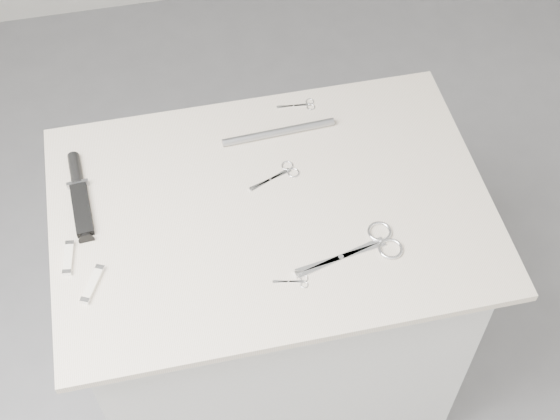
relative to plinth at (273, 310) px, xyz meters
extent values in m
cube|color=gray|center=(0.00, 0.00, -0.46)|extent=(4.00, 4.00, 0.01)
cube|color=silver|center=(0.00, 0.00, 0.00)|extent=(0.90, 0.60, 0.90)
cube|color=beige|center=(0.00, 0.00, 0.46)|extent=(1.00, 0.70, 0.02)
cube|color=silver|center=(0.12, -0.17, 0.47)|extent=(0.21, 0.08, 0.00)
cylinder|color=silver|center=(0.12, -0.17, 0.47)|extent=(0.01, 0.01, 0.01)
torus|color=silver|center=(0.22, -0.12, 0.47)|extent=(0.06, 0.06, 0.01)
torus|color=silver|center=(0.23, -0.17, 0.47)|extent=(0.06, 0.06, 0.01)
cube|color=silver|center=(0.01, 0.08, 0.47)|extent=(0.11, 0.06, 0.00)
cylinder|color=silver|center=(0.01, 0.08, 0.47)|extent=(0.01, 0.01, 0.00)
torus|color=silver|center=(0.06, 0.11, 0.47)|extent=(0.03, 0.03, 0.00)
torus|color=silver|center=(0.07, 0.08, 0.47)|extent=(0.03, 0.03, 0.00)
cube|color=silver|center=(0.12, 0.30, 0.47)|extent=(0.08, 0.02, 0.00)
cylinder|color=silver|center=(0.12, 0.30, 0.47)|extent=(0.00, 0.00, 0.00)
torus|color=silver|center=(0.16, 0.31, 0.47)|extent=(0.02, 0.02, 0.00)
torus|color=silver|center=(0.16, 0.29, 0.47)|extent=(0.02, 0.02, 0.00)
cube|color=silver|center=(-0.01, -0.21, 0.47)|extent=(0.07, 0.02, 0.00)
cylinder|color=silver|center=(-0.01, -0.21, 0.47)|extent=(0.00, 0.00, 0.00)
torus|color=silver|center=(0.03, -0.21, 0.47)|extent=(0.02, 0.02, 0.00)
torus|color=silver|center=(0.03, -0.22, 0.47)|extent=(0.02, 0.02, 0.00)
cube|color=black|center=(-0.42, 0.08, 0.48)|extent=(0.05, 0.15, 0.02)
cube|color=#92949A|center=(-0.43, 0.15, 0.48)|extent=(0.06, 0.01, 0.02)
cylinder|color=black|center=(-0.43, 0.20, 0.48)|extent=(0.04, 0.09, 0.03)
cube|color=white|center=(-0.41, -0.13, 0.48)|extent=(0.06, 0.09, 0.01)
cube|color=silver|center=(-0.39, -0.09, 0.48)|extent=(0.02, 0.02, 0.01)
cube|color=silver|center=(-0.43, -0.17, 0.48)|extent=(0.02, 0.02, 0.01)
cube|color=white|center=(-0.46, -0.05, 0.48)|extent=(0.03, 0.09, 0.01)
cube|color=silver|center=(-0.45, -0.01, 0.48)|extent=(0.02, 0.01, 0.01)
cube|color=silver|center=(-0.46, -0.09, 0.48)|extent=(0.02, 0.01, 0.01)
cylinder|color=#92949A|center=(0.06, 0.21, 0.48)|extent=(0.28, 0.03, 0.02)
camera|label=1|loc=(-0.21, -1.06, 1.88)|focal=50.00mm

